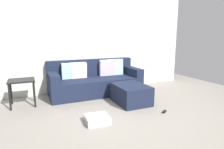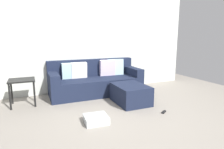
{
  "view_description": "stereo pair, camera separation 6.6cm",
  "coord_description": "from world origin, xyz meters",
  "px_view_note": "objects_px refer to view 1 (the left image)",
  "views": [
    {
      "loc": [
        -1.51,
        -2.61,
        1.39
      ],
      "look_at": [
        0.23,
        1.3,
        0.56
      ],
      "focal_mm": 30.74,
      "sensor_mm": 36.0,
      "label": 1
    },
    {
      "loc": [
        -1.45,
        -2.64,
        1.39
      ],
      "look_at": [
        0.23,
        1.3,
        0.56
      ],
      "focal_mm": 30.74,
      "sensor_mm": 36.0,
      "label": 2
    }
  ],
  "objects_px": {
    "storage_bin": "(97,119)",
    "remote_near_ottoman": "(164,112)",
    "couch_sectional": "(95,81)",
    "side_table": "(22,84)",
    "ottoman": "(131,94)"
  },
  "relations": [
    {
      "from": "couch_sectional",
      "to": "ottoman",
      "type": "bearing_deg",
      "value": -64.8
    },
    {
      "from": "couch_sectional",
      "to": "storage_bin",
      "type": "bearing_deg",
      "value": -107.85
    },
    {
      "from": "side_table",
      "to": "storage_bin",
      "type": "bearing_deg",
      "value": -50.9
    },
    {
      "from": "storage_bin",
      "to": "side_table",
      "type": "relative_size",
      "value": 0.69
    },
    {
      "from": "couch_sectional",
      "to": "remote_near_ottoman",
      "type": "height_order",
      "value": "couch_sectional"
    },
    {
      "from": "ottoman",
      "to": "remote_near_ottoman",
      "type": "distance_m",
      "value": 0.82
    },
    {
      "from": "side_table",
      "to": "remote_near_ottoman",
      "type": "xyz_separation_m",
      "value": [
        2.43,
        -1.47,
        -0.45
      ]
    },
    {
      "from": "couch_sectional",
      "to": "ottoman",
      "type": "xyz_separation_m",
      "value": [
        0.46,
        -0.99,
        -0.12
      ]
    },
    {
      "from": "couch_sectional",
      "to": "side_table",
      "type": "bearing_deg",
      "value": -171.35
    },
    {
      "from": "storage_bin",
      "to": "remote_near_ottoman",
      "type": "distance_m",
      "value": 1.31
    },
    {
      "from": "ottoman",
      "to": "remote_near_ottoman",
      "type": "relative_size",
      "value": 5.74
    },
    {
      "from": "ottoman",
      "to": "side_table",
      "type": "xyz_separation_m",
      "value": [
        -2.11,
        0.74,
        0.26
      ]
    },
    {
      "from": "couch_sectional",
      "to": "storage_bin",
      "type": "relative_size",
      "value": 5.89
    },
    {
      "from": "couch_sectional",
      "to": "remote_near_ottoman",
      "type": "relative_size",
      "value": 15.41
    },
    {
      "from": "storage_bin",
      "to": "remote_near_ottoman",
      "type": "bearing_deg",
      "value": -3.77
    }
  ]
}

